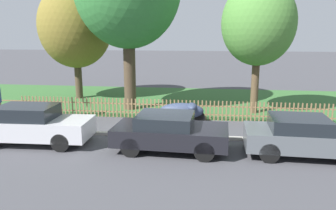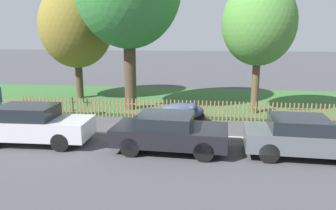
{
  "view_description": "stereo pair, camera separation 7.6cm",
  "coord_description": "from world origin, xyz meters",
  "px_view_note": "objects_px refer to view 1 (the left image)",
  "views": [
    {
      "loc": [
        1.89,
        -12.08,
        4.06
      ],
      "look_at": [
        0.22,
        1.01,
        1.1
      ],
      "focal_mm": 35.0,
      "sensor_mm": 36.0,
      "label": 1
    },
    {
      "loc": [
        1.97,
        -12.07,
        4.06
      ],
      "look_at": [
        0.22,
        1.01,
        1.1
      ],
      "focal_mm": 35.0,
      "sensor_mm": 36.0,
      "label": 2
    }
  ],
  "objects_px": {
    "parked_car_navy_estate": "(170,132)",
    "tree_mid_park": "(258,24)",
    "covered_motorcycle": "(183,111)",
    "tree_nearest_kerb": "(75,26)",
    "parked_car_black_saloon": "(32,124)",
    "parked_car_red_compact": "(303,136)"
  },
  "relations": [
    {
      "from": "parked_car_red_compact",
      "to": "tree_mid_park",
      "type": "bearing_deg",
      "value": 100.19
    },
    {
      "from": "parked_car_red_compact",
      "to": "tree_nearest_kerb",
      "type": "bearing_deg",
      "value": 145.01
    },
    {
      "from": "parked_car_red_compact",
      "to": "tree_nearest_kerb",
      "type": "height_order",
      "value": "tree_nearest_kerb"
    },
    {
      "from": "parked_car_black_saloon",
      "to": "parked_car_navy_estate",
      "type": "relative_size",
      "value": 1.07
    },
    {
      "from": "covered_motorcycle",
      "to": "tree_mid_park",
      "type": "relative_size",
      "value": 0.33
    },
    {
      "from": "parked_car_black_saloon",
      "to": "parked_car_red_compact",
      "type": "xyz_separation_m",
      "value": [
        9.54,
        -0.01,
        -0.04
      ]
    },
    {
      "from": "parked_car_black_saloon",
      "to": "covered_motorcycle",
      "type": "xyz_separation_m",
      "value": [
        5.27,
        3.25,
        -0.11
      ]
    },
    {
      "from": "parked_car_navy_estate",
      "to": "tree_mid_park",
      "type": "bearing_deg",
      "value": 61.02
    },
    {
      "from": "tree_nearest_kerb",
      "to": "tree_mid_park",
      "type": "xyz_separation_m",
      "value": [
        10.33,
        -2.55,
        0.06
      ]
    },
    {
      "from": "parked_car_navy_estate",
      "to": "covered_motorcycle",
      "type": "relative_size",
      "value": 1.88
    },
    {
      "from": "parked_car_navy_estate",
      "to": "parked_car_red_compact",
      "type": "xyz_separation_m",
      "value": [
        4.44,
        0.05,
        0.01
      ]
    },
    {
      "from": "covered_motorcycle",
      "to": "tree_nearest_kerb",
      "type": "distance_m",
      "value": 9.4
    },
    {
      "from": "parked_car_red_compact",
      "to": "covered_motorcycle",
      "type": "xyz_separation_m",
      "value": [
        -4.27,
        3.27,
        -0.07
      ]
    },
    {
      "from": "parked_car_black_saloon",
      "to": "tree_nearest_kerb",
      "type": "xyz_separation_m",
      "value": [
        -1.63,
        8.41,
        3.65
      ]
    },
    {
      "from": "parked_car_red_compact",
      "to": "tree_nearest_kerb",
      "type": "distance_m",
      "value": 14.47
    },
    {
      "from": "covered_motorcycle",
      "to": "tree_mid_park",
      "type": "height_order",
      "value": "tree_mid_park"
    },
    {
      "from": "parked_car_navy_estate",
      "to": "tree_mid_park",
      "type": "distance_m",
      "value": 7.89
    },
    {
      "from": "tree_nearest_kerb",
      "to": "tree_mid_park",
      "type": "bearing_deg",
      "value": -13.86
    },
    {
      "from": "parked_car_navy_estate",
      "to": "tree_nearest_kerb",
      "type": "height_order",
      "value": "tree_nearest_kerb"
    },
    {
      "from": "parked_car_red_compact",
      "to": "tree_nearest_kerb",
      "type": "xyz_separation_m",
      "value": [
        -11.17,
        8.42,
        3.7
      ]
    },
    {
      "from": "parked_car_navy_estate",
      "to": "tree_nearest_kerb",
      "type": "bearing_deg",
      "value": 130.75
    },
    {
      "from": "covered_motorcycle",
      "to": "tree_nearest_kerb",
      "type": "bearing_deg",
      "value": 138.29
    }
  ]
}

